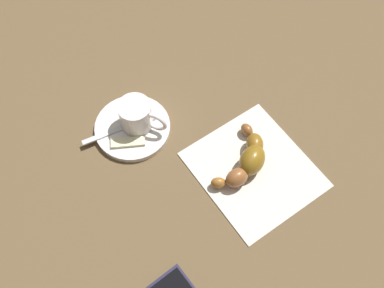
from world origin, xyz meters
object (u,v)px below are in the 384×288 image
object	(u,v)px
sugar_packet	(128,142)
espresso_cup	(137,116)
teaspoon	(134,123)
napkin	(254,169)
saucer	(133,128)
croissant	(248,160)

from	to	relation	value
sugar_packet	espresso_cup	bearing A→B (deg)	61.27
espresso_cup	teaspoon	size ratio (longest dim) A/B	0.63
teaspoon	napkin	bearing A→B (deg)	16.50
teaspoon	sugar_packet	world-z (taller)	teaspoon
espresso_cup	teaspoon	world-z (taller)	espresso_cup
saucer	sugar_packet	distance (m)	0.04
teaspoon	croissant	world-z (taller)	croissant
sugar_packet	napkin	world-z (taller)	sugar_packet
saucer	sugar_packet	world-z (taller)	sugar_packet
napkin	teaspoon	bearing A→B (deg)	-163.50
teaspoon	napkin	distance (m)	0.22
saucer	napkin	bearing A→B (deg)	18.05
teaspoon	croissant	size ratio (longest dim) A/B	0.98
sugar_packet	croissant	size ratio (longest dim) A/B	0.42
saucer	espresso_cup	distance (m)	0.04
sugar_packet	saucer	bearing A→B (deg)	75.70
teaspoon	espresso_cup	bearing A→B (deg)	28.85
espresso_cup	croissant	xyz separation A→B (m)	(0.19, 0.06, -0.02)
espresso_cup	napkin	world-z (taller)	espresso_cup
teaspoon	sugar_packet	xyz separation A→B (m)	(0.02, -0.04, 0.00)
saucer	croissant	distance (m)	0.21
sugar_packet	teaspoon	bearing A→B (deg)	72.52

